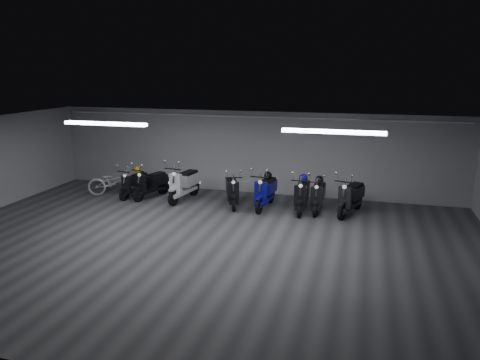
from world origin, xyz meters
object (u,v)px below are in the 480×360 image
(bicycle, at_px, (114,179))
(helmet_2, at_px, (303,178))
(scooter_5, at_px, (302,190))
(helmet_3, at_px, (268,175))
(scooter_8, at_px, (318,191))
(helmet_0, at_px, (320,180))
(scooter_4, at_px, (265,186))
(scooter_3, at_px, (232,186))
(helmet_1, at_px, (138,170))
(scooter_0, at_px, (134,179))
(scooter_1, at_px, (151,179))
(scooter_9, at_px, (351,192))
(scooter_2, at_px, (184,179))

(bicycle, relative_size, helmet_2, 6.54)
(scooter_5, xyz_separation_m, helmet_3, (-1.11, 0.30, 0.30))
(scooter_8, distance_m, helmet_0, 0.37)
(scooter_4, distance_m, helmet_2, 1.17)
(helmet_0, bearing_deg, scooter_3, -171.98)
(helmet_1, bearing_deg, scooter_4, -3.87)
(scooter_0, distance_m, scooter_3, 3.43)
(scooter_0, distance_m, helmet_2, 5.61)
(scooter_0, bearing_deg, scooter_1, 13.11)
(scooter_9, height_order, helmet_2, scooter_9)
(scooter_9, height_order, helmet_3, scooter_9)
(scooter_3, height_order, scooter_8, scooter_3)
(scooter_3, relative_size, scooter_4, 0.93)
(scooter_4, bearing_deg, scooter_8, 8.37)
(scooter_2, bearing_deg, helmet_0, 11.59)
(scooter_1, xyz_separation_m, scooter_2, (1.15, 0.04, 0.08))
(helmet_2, bearing_deg, scooter_3, -173.58)
(scooter_8, height_order, helmet_3, scooter_8)
(bicycle, xyz_separation_m, helmet_3, (5.27, 0.16, 0.42))
(scooter_5, height_order, helmet_2, scooter_5)
(helmet_0, xyz_separation_m, helmet_3, (-1.57, -0.08, 0.06))
(bicycle, height_order, helmet_1, bicycle)
(scooter_1, relative_size, helmet_1, 6.67)
(scooter_3, distance_m, bicycle, 4.20)
(scooter_4, height_order, helmet_1, scooter_4)
(scooter_2, relative_size, scooter_8, 1.13)
(helmet_2, bearing_deg, scooter_8, -13.25)
(helmet_3, bearing_deg, scooter_2, -177.66)
(scooter_3, bearing_deg, scooter_1, 156.33)
(helmet_2, bearing_deg, scooter_4, -169.26)
(scooter_0, distance_m, scooter_1, 0.60)
(helmet_2, bearing_deg, scooter_0, -178.68)
(scooter_0, xyz_separation_m, bicycle, (-0.77, 0.01, -0.03))
(scooter_3, distance_m, helmet_2, 2.21)
(scooter_8, height_order, bicycle, scooter_8)
(scooter_3, height_order, scooter_4, scooter_4)
(scooter_3, bearing_deg, scooter_9, -19.76)
(helmet_0, relative_size, helmet_2, 0.98)
(scooter_9, bearing_deg, scooter_8, -164.61)
(scooter_0, height_order, scooter_8, scooter_8)
(scooter_3, distance_m, helmet_1, 3.41)
(helmet_0, relative_size, helmet_3, 1.06)
(scooter_2, height_order, scooter_4, scooter_2)
(scooter_2, xyz_separation_m, scooter_9, (5.27, -0.10, -0.03))
(helmet_3, bearing_deg, scooter_4, -94.70)
(scooter_2, xyz_separation_m, scooter_8, (4.32, -0.04, -0.08))
(scooter_4, bearing_deg, scooter_5, 2.69)
(scooter_1, xyz_separation_m, scooter_9, (6.42, -0.06, 0.05))
(bicycle, xyz_separation_m, helmet_1, (0.81, 0.21, 0.30))
(scooter_3, relative_size, bicycle, 0.99)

